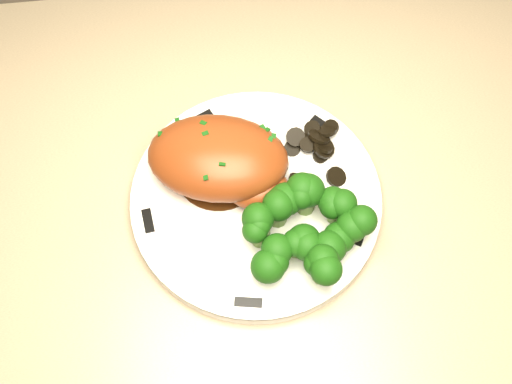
{
  "coord_description": "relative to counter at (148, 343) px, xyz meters",
  "views": [
    {
      "loc": [
        -0.18,
        1.41,
        1.56
      ],
      "look_at": [
        -0.15,
        1.68,
        1.0
      ],
      "focal_mm": 45.0,
      "sensor_mm": 36.0,
      "label": 1
    }
  ],
  "objects": [
    {
      "name": "rim_accent_1",
      "position": [
        0.14,
        0.11,
        0.5
      ],
      "size": [
        0.03,
        0.02,
        0.0
      ],
      "primitive_type": "cube",
      "rotation": [
        0.0,
        0.0,
        3.59
      ],
      "color": "black",
      "rests_on": "plate"
    },
    {
      "name": "rim_accent_0",
      "position": [
        0.26,
        0.09,
        0.5
      ],
      "size": [
        0.02,
        0.03,
        0.0
      ],
      "primitive_type": "cube",
      "rotation": [
        0.0,
        0.0,
        2.33
      ],
      "color": "black",
      "rests_on": "plate"
    },
    {
      "name": "rim_accent_2",
      "position": [
        0.08,
        -0.0,
        0.5
      ],
      "size": [
        0.01,
        0.03,
        0.0
      ],
      "primitive_type": "cube",
      "rotation": [
        0.0,
        0.0,
        4.85
      ],
      "color": "black",
      "rests_on": "plate"
    },
    {
      "name": "counter",
      "position": [
        0.0,
        0.0,
        0.0
      ],
      "size": [
        2.24,
        0.74,
        1.09
      ],
      "color": "brown",
      "rests_on": "ground"
    },
    {
      "name": "broccoli_florets",
      "position": [
        0.23,
        -0.04,
        0.52
      ],
      "size": [
        0.12,
        0.1,
        0.04
      ],
      "rotation": [
        0.0,
        0.0,
        -0.25
      ],
      "color": "olive",
      "rests_on": "plate"
    },
    {
      "name": "gravy_pool",
      "position": [
        0.15,
        0.04,
        0.5
      ],
      "size": [
        0.09,
        0.09,
        0.0
      ],
      "primitive_type": "cylinder",
      "color": "#3A1E0A",
      "rests_on": "plate"
    },
    {
      "name": "chicken_breast",
      "position": [
        0.15,
        0.04,
        0.52
      ],
      "size": [
        0.16,
        0.12,
        0.05
      ],
      "rotation": [
        0.0,
        0.0,
        -0.22
      ],
      "color": "brown",
      "rests_on": "plate"
    },
    {
      "name": "plate",
      "position": [
        0.18,
        0.01,
        0.49
      ],
      "size": [
        0.32,
        0.32,
        0.02
      ],
      "primitive_type": "cylinder",
      "rotation": [
        0.0,
        0.0,
        -0.38
      ],
      "color": "white",
      "rests_on": "counter"
    },
    {
      "name": "rim_accent_4",
      "position": [
        0.28,
        -0.04,
        0.5
      ],
      "size": [
        0.02,
        0.03,
        0.0
      ],
      "primitive_type": "cube",
      "rotation": [
        0.0,
        0.0,
        7.36
      ],
      "color": "black",
      "rests_on": "plate"
    },
    {
      "name": "mushroom_pile",
      "position": [
        0.25,
        0.05,
        0.5
      ],
      "size": [
        0.09,
        0.07,
        0.02
      ],
      "color": "black",
      "rests_on": "plate"
    },
    {
      "name": "rim_accent_3",
      "position": [
        0.16,
        -0.1,
        0.5
      ],
      "size": [
        0.03,
        0.01,
        0.0
      ],
      "primitive_type": "cube",
      "rotation": [
        0.0,
        0.0,
        6.1
      ],
      "color": "black",
      "rests_on": "plate"
    }
  ]
}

